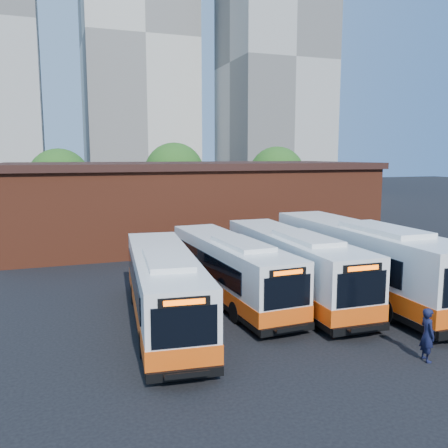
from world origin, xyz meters
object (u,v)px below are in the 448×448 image
object	(u,v)px
bus_west	(164,291)
bus_mideast	(292,267)
bus_east	(362,262)
transit_worker	(427,335)
bus_midwest	(231,271)

from	to	relation	value
bus_west	bus_mideast	size ratio (longest dim) A/B	0.96
bus_west	bus_east	bearing A→B (deg)	10.18
bus_west	transit_worker	world-z (taller)	bus_west
bus_mideast	bus_east	world-z (taller)	bus_east
bus_west	bus_east	xyz separation A→B (m)	(10.17, 0.75, 0.25)
bus_mideast	transit_worker	world-z (taller)	bus_mideast
bus_east	bus_west	bearing A→B (deg)	-175.52
bus_mideast	bus_east	size ratio (longest dim) A/B	0.90
bus_mideast	bus_west	bearing A→B (deg)	-164.70
bus_midwest	bus_west	bearing A→B (deg)	-151.72
bus_mideast	bus_east	distance (m)	3.51
bus_midwest	transit_worker	size ratio (longest dim) A/B	6.20
bus_west	bus_midwest	distance (m)	4.40
bus_midwest	bus_east	distance (m)	6.59
bus_mideast	transit_worker	bearing A→B (deg)	-82.37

